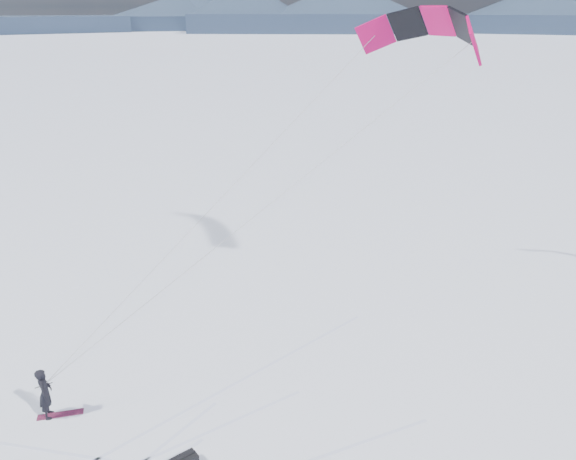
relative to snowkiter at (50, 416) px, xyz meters
name	(u,v)px	position (x,y,z in m)	size (l,w,h in m)	color
horizon_hills	(69,362)	(1.42, -4.15, 4.58)	(704.84, 706.81, 10.41)	#1B253A
snowkiter	(50,416)	(0.00, 0.00, 0.00)	(0.66, 0.43, 1.81)	black
snowboard	(61,414)	(0.35, -0.07, 0.02)	(1.46, 0.27, 0.04)	maroon
power_kite	(426,32)	(15.39, 4.21, 11.68)	(16.83, 7.27, 11.45)	#BA054B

